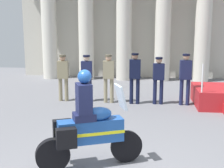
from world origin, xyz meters
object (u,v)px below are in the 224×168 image
at_px(officer_in_row_2, 109,75).
at_px(motorcycle_with_rider, 87,127).
at_px(officer_in_row_0, 63,74).
at_px(officer_in_row_5, 185,75).
at_px(officer_in_row_1, 87,74).
at_px(officer_in_row_4, 159,77).
at_px(officer_in_row_3, 135,74).

bearing_deg(officer_in_row_2, motorcycle_with_rider, 88.82).
xyz_separation_m(officer_in_row_0, officer_in_row_5, (4.27, -0.12, 0.06)).
distance_m(officer_in_row_1, officer_in_row_2, 0.80).
relative_size(officer_in_row_4, officer_in_row_5, 0.93).
bearing_deg(officer_in_row_3, officer_in_row_0, -6.71).
height_order(officer_in_row_2, officer_in_row_3, officer_in_row_3).
distance_m(officer_in_row_5, motorcycle_with_rider, 5.55).
height_order(officer_in_row_3, motorcycle_with_rider, motorcycle_with_rider).
bearing_deg(motorcycle_with_rider, officer_in_row_4, 50.21).
height_order(officer_in_row_1, officer_in_row_4, officer_in_row_1).
bearing_deg(officer_in_row_5, officer_in_row_4, -5.95).
bearing_deg(motorcycle_with_rider, officer_in_row_5, 41.21).
height_order(officer_in_row_1, officer_in_row_2, officer_in_row_2).
relative_size(officer_in_row_3, officer_in_row_4, 1.08).
xyz_separation_m(officer_in_row_4, officer_in_row_5, (0.89, -0.03, 0.07)).
distance_m(officer_in_row_4, officer_in_row_5, 0.90).
distance_m(officer_in_row_0, officer_in_row_5, 4.27).
height_order(officer_in_row_0, motorcycle_with_rider, motorcycle_with_rider).
bearing_deg(motorcycle_with_rider, officer_in_row_3, 58.91).
bearing_deg(officer_in_row_3, officer_in_row_4, 179.53).
bearing_deg(officer_in_row_0, officer_in_row_4, 174.78).
relative_size(officer_in_row_5, motorcycle_with_rider, 0.89).
bearing_deg(motorcycle_with_rider, officer_in_row_1, 77.99).
bearing_deg(motorcycle_with_rider, officer_in_row_2, 69.32).
bearing_deg(officer_in_row_4, officer_in_row_2, -4.08).
xyz_separation_m(officer_in_row_1, officer_in_row_4, (2.52, -0.11, -0.02)).
bearing_deg(officer_in_row_3, officer_in_row_1, -9.04).
relative_size(officer_in_row_2, officer_in_row_5, 0.97).
bearing_deg(officer_in_row_5, officer_in_row_3, -3.35).
xyz_separation_m(officer_in_row_3, motorcycle_with_rider, (-0.69, -4.99, -0.25)).
bearing_deg(officer_in_row_5, motorcycle_with_rider, 60.72).
relative_size(officer_in_row_1, motorcycle_with_rider, 0.85).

